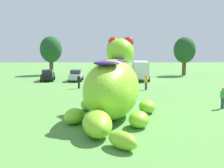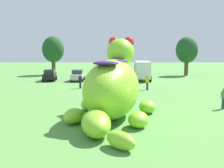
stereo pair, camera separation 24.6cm
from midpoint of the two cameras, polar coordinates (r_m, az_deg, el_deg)
The scene contains 12 objects.
ground_plane at distance 19.23m, azimuth 0.53°, elevation -7.76°, with size 160.00×160.00×0.00m, color #568E42.
giant_inflatable_creature at distance 20.05m, azimuth 0.41°, elevation -0.84°, with size 6.90×11.87×5.91m.
car_black at distance 44.35m, azimuth -12.26°, elevation 1.75°, with size 2.23×4.24×1.72m.
car_silver at distance 43.34m, azimuth -6.72°, elevation 1.74°, with size 1.99×4.12×1.72m.
car_yellow at distance 43.63m, azimuth -1.84°, elevation 1.82°, with size 2.18×4.22×1.72m.
box_truck at distance 44.18m, azimuth 6.20°, elevation 2.82°, with size 2.45×6.44×2.95m.
tree_left at distance 54.17m, azimuth -11.61°, elevation 6.78°, with size 4.03×4.03×7.16m.
tree_mid_left at distance 50.46m, azimuth 1.66°, elevation 6.65°, with size 3.84×3.84×6.81m.
tree_centre_left at distance 53.38m, azimuth 14.92°, elevation 6.57°, with size 3.94×3.94×6.99m.
spectator_near_inflatable at distance 25.08m, azimuth 21.76°, elevation -2.75°, with size 0.38×0.26×1.71m.
spectator_mid_field at distance 34.04m, azimuth 7.31°, elevation 0.22°, with size 0.38×0.26×1.71m.
spectator_by_cars at distance 35.35m, azimuth -6.20°, elevation 0.50°, with size 0.38×0.26×1.71m.
Camera 2 is at (-0.16, -18.58, 4.98)m, focal length 45.51 mm.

